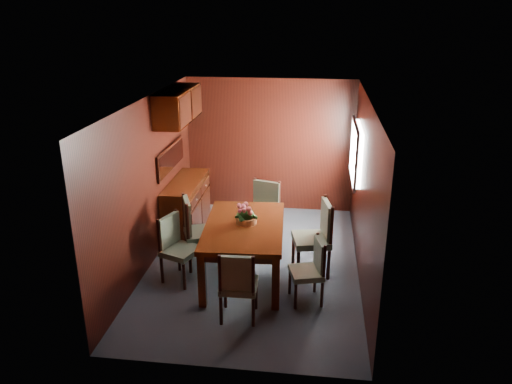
# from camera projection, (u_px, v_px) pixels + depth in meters

# --- Properties ---
(ground) EXTENTS (4.50, 4.50, 0.00)m
(ground) POSITION_uv_depth(u_px,v_px,m) (254.00, 265.00, 7.31)
(ground) COLOR #303842
(ground) RESTS_ON ground
(room_shell) EXTENTS (3.06, 4.52, 2.41)m
(room_shell) POSITION_uv_depth(u_px,v_px,m) (250.00, 151.00, 7.06)
(room_shell) COLOR black
(room_shell) RESTS_ON ground
(sideboard) EXTENTS (0.48, 1.40, 0.90)m
(sideboard) POSITION_uv_depth(u_px,v_px,m) (187.00, 207.00, 8.23)
(sideboard) COLOR #341306
(sideboard) RESTS_ON ground
(dining_table) EXTENTS (1.15, 1.74, 0.79)m
(dining_table) POSITION_uv_depth(u_px,v_px,m) (244.00, 232.00, 6.77)
(dining_table) COLOR #341306
(dining_table) RESTS_ON ground
(chair_left_near) EXTENTS (0.56, 0.57, 0.94)m
(chair_left_near) POSITION_uv_depth(u_px,v_px,m) (176.00, 244.00, 6.76)
(chair_left_near) COLOR black
(chair_left_near) RESTS_ON ground
(chair_left_far) EXTENTS (0.62, 0.63, 1.05)m
(chair_left_far) POSITION_uv_depth(u_px,v_px,m) (196.00, 228.00, 7.12)
(chair_left_far) COLOR black
(chair_left_far) RESTS_ON ground
(chair_right_near) EXTENTS (0.48, 0.49, 0.86)m
(chair_right_near) POSITION_uv_depth(u_px,v_px,m) (311.00, 267.00, 6.27)
(chair_right_near) COLOR black
(chair_right_near) RESTS_ON ground
(chair_right_far) EXTENTS (0.58, 0.60, 1.08)m
(chair_right_far) POSITION_uv_depth(u_px,v_px,m) (317.00, 233.00, 6.92)
(chair_right_far) COLOR black
(chair_right_far) RESTS_ON ground
(chair_head) EXTENTS (0.46, 0.44, 0.93)m
(chair_head) POSITION_uv_depth(u_px,v_px,m) (238.00, 282.00, 5.85)
(chair_head) COLOR black
(chair_head) RESTS_ON ground
(chair_foot) EXTENTS (0.59, 0.57, 1.00)m
(chair_foot) POSITION_uv_depth(u_px,v_px,m) (264.00, 209.00, 7.86)
(chair_foot) COLOR black
(chair_foot) RESTS_ON ground
(flower_centerpiece) EXTENTS (0.30, 0.30, 0.30)m
(flower_centerpiece) POSITION_uv_depth(u_px,v_px,m) (246.00, 213.00, 6.73)
(flower_centerpiece) COLOR #C7763D
(flower_centerpiece) RESTS_ON dining_table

